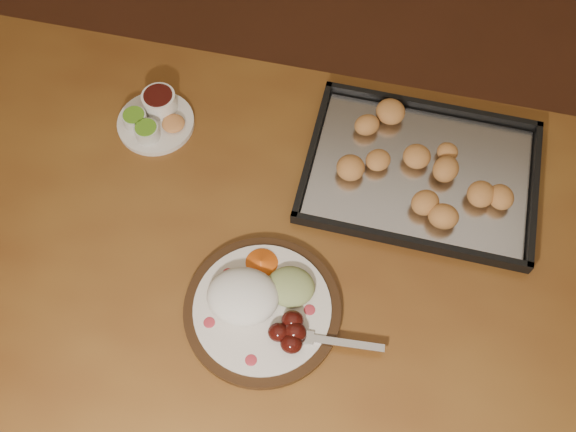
# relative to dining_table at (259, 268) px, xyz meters

# --- Properties ---
(ground) EXTENTS (4.00, 4.00, 0.00)m
(ground) POSITION_rel_dining_table_xyz_m (0.04, 0.23, -0.65)
(ground) COLOR #5B2E1F
(ground) RESTS_ON ground
(dining_table) EXTENTS (1.57, 1.02, 0.75)m
(dining_table) POSITION_rel_dining_table_xyz_m (0.00, 0.00, 0.00)
(dining_table) COLOR brown
(dining_table) RESTS_ON ground
(dinner_plate) EXTENTS (0.36, 0.28, 0.07)m
(dinner_plate) POSITION_rel_dining_table_xyz_m (0.03, -0.12, 0.12)
(dinner_plate) COLOR black
(dinner_plate) RESTS_ON dining_table
(condiment_saucer) EXTENTS (0.16, 0.16, 0.05)m
(condiment_saucer) POSITION_rel_dining_table_xyz_m (-0.26, 0.26, 0.12)
(condiment_saucer) COLOR silver
(condiment_saucer) RESTS_ON dining_table
(baking_tray) EXTENTS (0.49, 0.38, 0.05)m
(baking_tray) POSITION_rel_dining_table_xyz_m (0.30, 0.21, 0.11)
(baking_tray) COLOR black
(baking_tray) RESTS_ON dining_table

